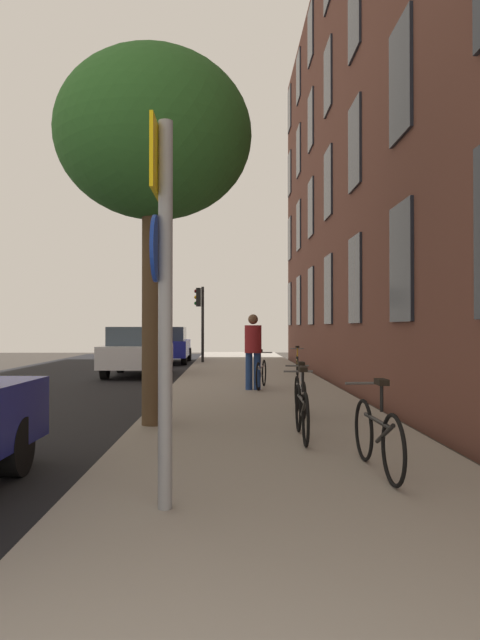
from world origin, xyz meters
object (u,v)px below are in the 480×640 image
tree_near (154,139)px  bicycle_4 (297,365)px  sign_post (162,280)px  bicycle_1 (302,410)px  bicycle_3 (261,373)px  car_2 (169,344)px  bicycle_2 (300,394)px  pedestrian_0 (253,347)px  car_1 (138,351)px  bicycle_0 (377,436)px  traffic_light (200,310)px

tree_near → bicycle_4: (3.24, 8.48, -4.06)m
sign_post → bicycle_1: (1.54, 2.92, -1.52)m
bicycle_3 → bicycle_4: bicycle_3 is taller
car_2 → tree_near: bearing=-84.9°
bicycle_2 → bicycle_3: bearing=95.7°
tree_near → bicycle_1: bearing=-28.8°
bicycle_1 → car_2: (-3.65, 18.05, 0.34)m
tree_near → car_2: 17.34m
bicycle_1 → pedestrian_0: size_ratio=0.95×
sign_post → car_2: (-2.11, 20.97, -1.18)m
bicycle_4 → car_2: car_2 is taller
car_1 → car_2: same height
bicycle_0 → car_1: size_ratio=0.42×
bicycle_1 → bicycle_2: (0.24, 2.12, -0.03)m
bicycle_1 → bicycle_4: bearing=83.5°
bicycle_3 → bicycle_4: 3.50m
bicycle_3 → pedestrian_0: (-0.21, -0.32, 0.66)m
bicycle_0 → pedestrian_0: 7.97m
sign_post → bicycle_4: sign_post is taller
traffic_light → bicycle_4: bearing=-65.7°
tree_near → pedestrian_0: (1.75, 4.90, -3.39)m
bicycle_3 → bicycle_0: bearing=-84.9°
bicycle_4 → car_2: (-4.75, 8.39, 0.36)m
bicycle_1 → car_1: 12.07m
sign_post → bicycle_2: (1.78, 5.04, -1.55)m
car_2 → car_1: bearing=-93.0°
bicycle_2 → car_2: bearing=103.7°
tree_near → bicycle_2: size_ratio=3.54×
sign_post → bicycle_4: bearing=78.2°
bicycle_2 → car_1: size_ratio=0.39×
sign_post → traffic_light: bearing=91.9°
sign_post → bicycle_4: (2.63, 12.59, -1.54)m
bicycle_1 → bicycle_3: 6.41m
sign_post → bicycle_2: sign_post is taller
sign_post → car_1: size_ratio=0.78×
pedestrian_0 → car_1: 6.42m
bicycle_2 → bicycle_0: bearing=-85.5°
bicycle_2 → pedestrian_0: 4.07m
bicycle_2 → bicycle_4: size_ratio=0.94×
sign_post → bicycle_1: sign_post is taller
bicycle_1 → pedestrian_0: (-0.40, 6.08, 0.65)m
pedestrian_0 → car_1: size_ratio=0.44×
tree_near → sign_post: bearing=-81.6°
bicycle_1 → bicycle_3: bearing=91.6°
car_1 → car_2: (0.36, 6.67, 0.00)m
bicycle_0 → bicycle_1: 1.88m
traffic_light → sign_post: bearing=-88.1°
bicycle_0 → bicycle_2: bicycle_0 is taller
bicycle_2 → bicycle_4: (0.85, 7.54, 0.01)m
bicycle_1 → bicycle_4: bicycle_1 is taller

